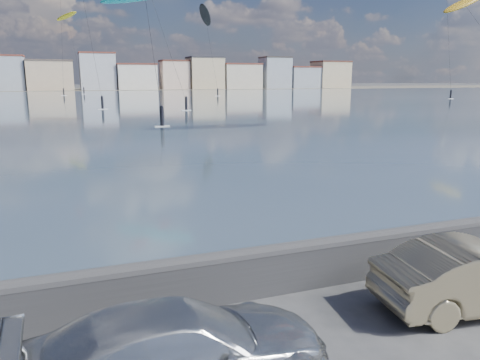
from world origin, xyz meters
TOP-DOWN VIEW (x-y plane):
  - bay_water at (0.00, 91.50)m, footprint 500.00×177.00m
  - far_shore_strip at (0.00, 200.00)m, footprint 500.00×60.00m
  - seawall at (0.00, 2.70)m, footprint 400.00×0.36m
  - far_buildings at (1.31, 186.00)m, footprint 240.79×13.26m
  - car_silver at (-1.35, 0.26)m, footprint 4.61×1.99m
  - car_champagne at (4.76, 0.69)m, footprint 4.26×1.94m
  - kitesurfer_7 at (0.58, 152.12)m, footprint 7.28×19.87m
  - kitesurfer_12 at (71.64, 68.40)m, footprint 9.31×16.10m
  - kitesurfer_14 at (35.86, 123.63)m, footprint 6.63×19.51m

SIDE VIEW (x-z plane):
  - bay_water at x=0.00m, z-range 0.01..0.01m
  - far_shore_strip at x=0.00m, z-range 0.01..0.01m
  - seawall at x=0.00m, z-range 0.04..1.12m
  - car_silver at x=-1.35m, z-range 0.00..1.32m
  - car_champagne at x=4.76m, z-range 0.00..1.35m
  - far_buildings at x=1.31m, z-range -1.27..13.33m
  - kitesurfer_12 at x=71.64m, z-range 7.74..29.04m
  - kitesurfer_14 at x=35.86m, z-range 8.98..33.25m
  - kitesurfer_7 at x=0.58m, z-range 10.22..34.67m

